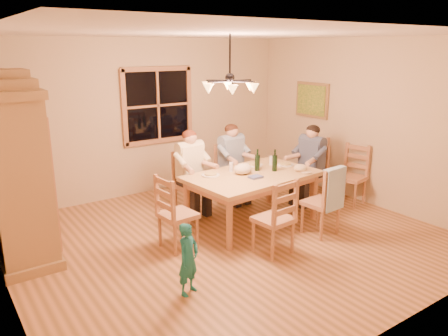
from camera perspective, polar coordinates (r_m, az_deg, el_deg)
floor at (r=6.10m, az=0.70°, el=-9.09°), size 5.50×5.50×0.00m
ceiling at (r=5.55m, az=0.79°, el=17.16°), size 5.50×5.00×0.02m
wall_back at (r=7.81m, az=-10.02°, el=6.51°), size 5.50×0.02×2.70m
wall_right at (r=7.58m, az=18.02°, el=5.72°), size 0.02×5.00×2.70m
window at (r=7.84m, az=-8.65°, el=8.08°), size 1.30×0.06×1.30m
painting at (r=8.29m, az=11.40°, el=8.70°), size 0.06×0.78×0.64m
chandelier at (r=5.57m, az=0.77°, el=10.74°), size 0.77×0.68×0.71m
armoire at (r=5.82m, az=-25.63°, el=-0.81°), size 0.66×1.40×2.30m
dining_table at (r=6.39m, az=3.73°, el=-1.61°), size 1.98×1.31×0.76m
chair_far_left at (r=6.88m, az=-4.32°, el=-3.52°), size 0.47×0.46×0.99m
chair_far_right at (r=7.37m, az=1.01°, el=-2.17°), size 0.47×0.46×0.99m
chair_near_left at (r=5.61m, az=6.42°, el=-8.09°), size 0.47×0.46×0.99m
chair_near_right at (r=6.28m, az=12.47°, el=-5.75°), size 0.47×0.46×0.99m
chair_end_left at (r=5.75m, az=-6.00°, el=-7.49°), size 0.46×0.47×0.99m
chair_end_right at (r=7.42m, az=11.09°, el=-2.33°), size 0.46×0.47×0.99m
adult_woman at (r=6.72m, az=-4.41°, el=0.82°), size 0.42×0.45×0.87m
adult_plaid_man at (r=7.22m, az=1.03°, el=1.90°), size 0.42×0.45×0.87m
adult_slate_man at (r=7.28m, az=11.31°, el=1.70°), size 0.45×0.42×0.87m
towel at (r=6.04m, az=14.10°, el=-2.70°), size 0.39×0.13×0.58m
wine_bottle_a at (r=6.49m, az=4.38°, el=1.06°), size 0.08×0.08×0.33m
wine_bottle_b at (r=6.50m, az=6.65°, el=1.01°), size 0.08×0.08×0.33m
plate_woman at (r=6.26m, az=-1.77°, el=-0.93°), size 0.26×0.26×0.02m
plate_plaid at (r=6.81m, az=4.00°, el=0.40°), size 0.26×0.26×0.02m
plate_slate at (r=6.87m, az=8.02°, el=0.42°), size 0.26×0.26×0.02m
wine_glass_a at (r=6.46m, az=0.94°, el=0.15°), size 0.06×0.06×0.14m
wine_glass_b at (r=6.86m, az=6.21°, el=0.99°), size 0.06×0.06×0.14m
cap at (r=6.56m, az=9.95°, el=0.01°), size 0.20×0.20×0.11m
napkin at (r=6.16m, az=4.15°, el=-1.18°), size 0.19×0.15×0.03m
cloth_bundle at (r=6.33m, az=2.47°, el=-0.11°), size 0.28×0.22×0.15m
child at (r=4.69m, az=-4.68°, el=-11.76°), size 0.34×0.29×0.79m
chair_spare_front at (r=7.57m, az=16.11°, el=-2.31°), size 0.51×0.53×0.99m
chair_spare_back at (r=8.13m, az=11.29°, el=-0.77°), size 0.46×0.48×0.99m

